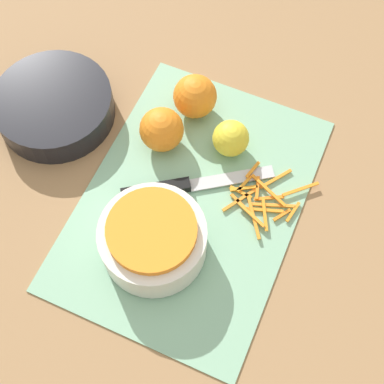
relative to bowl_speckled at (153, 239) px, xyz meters
name	(u,v)px	position (x,y,z in m)	size (l,w,h in m)	color
ground_plane	(192,202)	(0.10, -0.02, -0.04)	(4.00, 4.00, 0.00)	#9E754C
cutting_board	(192,201)	(0.10, -0.02, -0.04)	(0.47, 0.33, 0.01)	#84B793
bowl_speckled	(153,239)	(0.00, 0.00, 0.00)	(0.16, 0.16, 0.08)	silver
bowl_dark	(54,106)	(0.16, 0.26, -0.02)	(0.20, 0.20, 0.05)	black
knife	(172,188)	(0.10, 0.02, -0.03)	(0.16, 0.22, 0.02)	black
orange_left	(195,96)	(0.26, 0.05, 0.00)	(0.07, 0.07, 0.07)	orange
orange_right	(162,130)	(0.18, 0.07, 0.00)	(0.07, 0.07, 0.07)	orange
lemon	(231,138)	(0.21, -0.04, -0.01)	(0.06, 0.06, 0.06)	yellow
peel_pile	(263,200)	(0.14, -0.12, -0.03)	(0.14, 0.13, 0.01)	orange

